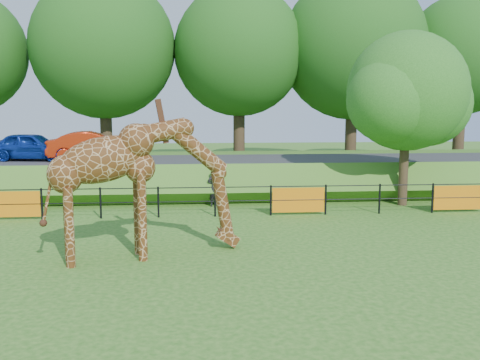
{
  "coord_description": "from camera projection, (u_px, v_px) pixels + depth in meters",
  "views": [
    {
      "loc": [
        -0.67,
        -10.69,
        3.95
      ],
      "look_at": [
        0.48,
        3.07,
        2.0
      ],
      "focal_mm": 40.0,
      "sensor_mm": 36.0,
      "label": 1
    }
  ],
  "objects": [
    {
      "name": "ground",
      "position": [
        229.0,
        295.0,
        11.15
      ],
      "size": [
        90.0,
        90.0,
        0.0
      ],
      "primitive_type": "plane",
      "color": "#265F17",
      "rests_on": "ground"
    },
    {
      "name": "giraffe",
      "position": [
        145.0,
        188.0,
        13.77
      ],
      "size": [
        5.15,
        2.24,
        3.63
      ],
      "primitive_type": null,
      "rotation": [
        0.0,
        0.0,
        0.27
      ],
      "color": "#522C10",
      "rests_on": "ground"
    },
    {
      "name": "perimeter_fence",
      "position": [
        215.0,
        201.0,
        18.97
      ],
      "size": [
        28.07,
        0.1,
        1.1
      ],
      "primitive_type": null,
      "color": "black",
      "rests_on": "ground"
    },
    {
      "name": "embankment",
      "position": [
        209.0,
        172.0,
        26.36
      ],
      "size": [
        40.0,
        9.0,
        1.3
      ],
      "primitive_type": "cube",
      "color": "#265F17",
      "rests_on": "ground"
    },
    {
      "name": "road",
      "position": [
        210.0,
        161.0,
        24.78
      ],
      "size": [
        40.0,
        5.0,
        0.12
      ],
      "primitive_type": "cube",
      "color": "#2F2F32",
      "rests_on": "embankment"
    },
    {
      "name": "car_blue",
      "position": [
        32.0,
        146.0,
        24.41
      ],
      "size": [
        3.96,
        2.09,
        1.28
      ],
      "primitive_type": "imported",
      "rotation": [
        0.0,
        0.0,
        1.41
      ],
      "color": "#1436A4",
      "rests_on": "road"
    },
    {
      "name": "car_red",
      "position": [
        93.0,
        146.0,
        24.48
      ],
      "size": [
        4.1,
        1.77,
        1.31
      ],
      "primitive_type": "imported",
      "rotation": [
        0.0,
        0.0,
        1.67
      ],
      "color": "red",
      "rests_on": "road"
    },
    {
      "name": "visitor",
      "position": [
        215.0,
        187.0,
        20.82
      ],
      "size": [
        0.58,
        0.41,
        1.5
      ],
      "primitive_type": "imported",
      "rotation": [
        0.0,
        0.0,
        3.05
      ],
      "color": "black",
      "rests_on": "ground"
    },
    {
      "name": "tree_east",
      "position": [
        409.0,
        96.0,
        20.68
      ],
      "size": [
        5.4,
        4.71,
        6.76
      ],
      "color": "#372919",
      "rests_on": "ground"
    },
    {
      "name": "bg_tree_line",
      "position": [
        237.0,
        50.0,
        32.01
      ],
      "size": [
        37.3,
        8.8,
        11.82
      ],
      "color": "#372919",
      "rests_on": "ground"
    }
  ]
}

